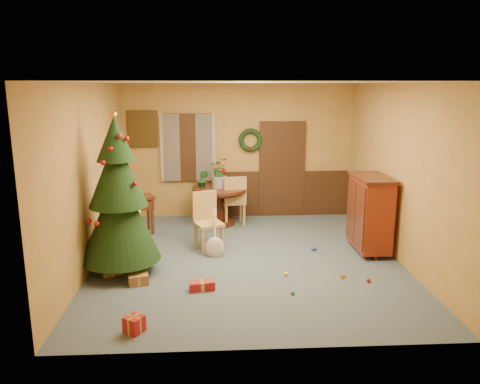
{
  "coord_description": "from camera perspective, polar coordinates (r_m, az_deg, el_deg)",
  "views": [
    {
      "loc": [
        -0.54,
        -7.39,
        2.86
      ],
      "look_at": [
        -0.1,
        0.4,
        1.07
      ],
      "focal_mm": 35.0,
      "sensor_mm": 36.0,
      "label": 1
    }
  ],
  "objects": [
    {
      "name": "chair_far",
      "position": [
        9.66,
        -0.71,
        -0.85
      ],
      "size": [
        0.52,
        0.52,
        1.06
      ],
      "color": "#A98143",
      "rests_on": "floor"
    },
    {
      "name": "room_envelope",
      "position": [
        10.27,
        1.01,
        3.11
      ],
      "size": [
        5.5,
        5.5,
        5.5
      ],
      "color": "#333F4B",
      "rests_on": "ground"
    },
    {
      "name": "plant_stand",
      "position": [
        9.77,
        -4.5,
        -1.31
      ],
      "size": [
        0.29,
        0.29,
        0.75
      ],
      "color": "black",
      "rests_on": "floor"
    },
    {
      "name": "toy_b",
      "position": [
        6.71,
        6.43,
        -12.11
      ],
      "size": [
        0.06,
        0.06,
        0.06
      ],
      "primitive_type": "sphere",
      "color": "#268C36",
      "rests_on": "floor"
    },
    {
      "name": "urn",
      "position": [
        9.67,
        -2.5,
        1.22
      ],
      "size": [
        0.31,
        0.31,
        0.23
      ],
      "primitive_type": "cylinder",
      "color": "slate",
      "rests_on": "dining_table"
    },
    {
      "name": "centerpiece_plant",
      "position": [
        9.61,
        -2.52,
        3.08
      ],
      "size": [
        0.36,
        0.32,
        0.4
      ],
      "primitive_type": "imported",
      "color": "#1E4C23",
      "rests_on": "urn"
    },
    {
      "name": "dining_table",
      "position": [
        9.75,
        -2.48,
        -0.8
      ],
      "size": [
        1.15,
        1.15,
        0.79
      ],
      "color": "black",
      "rests_on": "floor"
    },
    {
      "name": "stand_plant",
      "position": [
        9.66,
        -4.55,
        1.51
      ],
      "size": [
        0.26,
        0.23,
        0.41
      ],
      "primitive_type": "imported",
      "rotation": [
        0.0,
        0.0,
        -0.26
      ],
      "color": "#19471E",
      "rests_on": "plant_stand"
    },
    {
      "name": "toy_c",
      "position": [
        7.32,
        5.59,
        -9.95
      ],
      "size": [
        0.06,
        0.09,
        0.05
      ],
      "primitive_type": "cube",
      "rotation": [
        0.0,
        0.0,
        1.44
      ],
      "color": "gold",
      "rests_on": "floor"
    },
    {
      "name": "gift_a",
      "position": [
        7.14,
        -12.28,
        -10.36
      ],
      "size": [
        0.32,
        0.27,
        0.15
      ],
      "color": "brown",
      "rests_on": "floor"
    },
    {
      "name": "christmas_tree",
      "position": [
        7.3,
        -14.6,
        -0.79
      ],
      "size": [
        1.21,
        1.21,
        2.5
      ],
      "color": "#382111",
      "rests_on": "floor"
    },
    {
      "name": "toy_e",
      "position": [
        7.37,
        12.39,
        -10.04
      ],
      "size": [
        0.09,
        0.07,
        0.05
      ],
      "primitive_type": "cube",
      "rotation": [
        0.0,
        0.0,
        0.24
      ],
      "color": "gold",
      "rests_on": "floor"
    },
    {
      "name": "gift_b",
      "position": [
        5.88,
        -12.77,
        -15.45
      ],
      "size": [
        0.27,
        0.27,
        0.2
      ],
      "color": "maroon",
      "rests_on": "floor"
    },
    {
      "name": "guitar",
      "position": [
        7.95,
        -3.11,
        -5.24
      ],
      "size": [
        0.43,
        0.56,
        0.76
      ],
      "primitive_type": null,
      "rotation": [
        -0.49,
        0.0,
        -0.21
      ],
      "color": "beige",
      "rests_on": "floor"
    },
    {
      "name": "toy_a",
      "position": [
        8.42,
        9.0,
        -6.93
      ],
      "size": [
        0.09,
        0.07,
        0.05
      ],
      "primitive_type": "cube",
      "rotation": [
        0.0,
        0.0,
        0.28
      ],
      "color": "#2645A6",
      "rests_on": "floor"
    },
    {
      "name": "gift_c",
      "position": [
        7.58,
        -15.45,
        -9.16
      ],
      "size": [
        0.33,
        0.3,
        0.15
      ],
      "color": "brown",
      "rests_on": "floor"
    },
    {
      "name": "writing_desk",
      "position": [
        9.29,
        -13.09,
        -1.71
      ],
      "size": [
        0.95,
        0.72,
        0.76
      ],
      "color": "black",
      "rests_on": "floor"
    },
    {
      "name": "sideboard",
      "position": [
        8.41,
        15.58,
        -2.32
      ],
      "size": [
        0.57,
        1.06,
        1.35
      ],
      "color": "#5F200A",
      "rests_on": "floor"
    },
    {
      "name": "gift_d",
      "position": [
        6.82,
        -4.65,
        -11.34
      ],
      "size": [
        0.38,
        0.21,
        0.13
      ],
      "color": "maroon",
      "rests_on": "floor"
    },
    {
      "name": "chair_near",
      "position": [
        8.31,
        -4.03,
        -3.26
      ],
      "size": [
        0.58,
        0.58,
        1.03
      ],
      "color": "#A98143",
      "rests_on": "floor"
    },
    {
      "name": "toy_d",
      "position": [
        7.31,
        15.42,
        -10.36
      ],
      "size": [
        0.06,
        0.06,
        0.06
      ],
      "primitive_type": "sphere",
      "color": "#B00B0B",
      "rests_on": "floor"
    }
  ]
}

